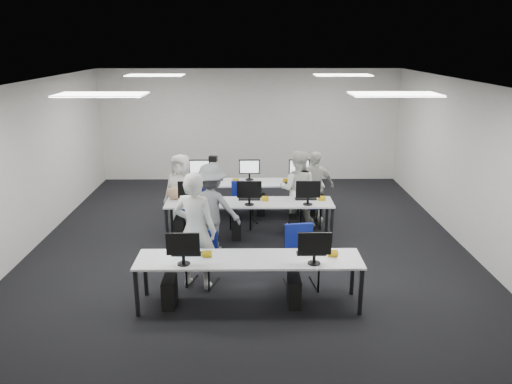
{
  "coord_description": "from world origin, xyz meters",
  "views": [
    {
      "loc": [
        0.03,
        -8.88,
        3.68
      ],
      "look_at": [
        0.13,
        -0.05,
        1.0
      ],
      "focal_mm": 35.0,
      "sensor_mm": 36.0,
      "label": 1
    }
  ],
  "objects_px": {
    "student_3": "(314,187)",
    "photographer": "(212,208)",
    "chair_1": "(301,268)",
    "chair_6": "(246,209)",
    "chair_2": "(187,217)",
    "chair_7": "(305,210)",
    "student_1": "(298,189)",
    "chair_3": "(241,213)",
    "student_2": "(182,191)",
    "chair_5": "(195,209)",
    "chair_4": "(308,213)",
    "desk_mid": "(249,204)",
    "student_0": "(195,230)",
    "chair_0": "(203,268)",
    "desk_front": "(249,262)"
  },
  "relations": [
    {
      "from": "student_3",
      "to": "photographer",
      "type": "bearing_deg",
      "value": -158.25
    },
    {
      "from": "chair_1",
      "to": "chair_6",
      "type": "relative_size",
      "value": 1.08
    },
    {
      "from": "chair_1",
      "to": "chair_2",
      "type": "bearing_deg",
      "value": 121.34
    },
    {
      "from": "chair_7",
      "to": "student_1",
      "type": "height_order",
      "value": "student_1"
    },
    {
      "from": "chair_3",
      "to": "student_2",
      "type": "distance_m",
      "value": 1.3
    },
    {
      "from": "chair_5",
      "to": "student_2",
      "type": "height_order",
      "value": "student_2"
    },
    {
      "from": "chair_6",
      "to": "photographer",
      "type": "bearing_deg",
      "value": -123.62
    },
    {
      "from": "chair_1",
      "to": "chair_4",
      "type": "height_order",
      "value": "chair_1"
    },
    {
      "from": "chair_2",
      "to": "chair_7",
      "type": "xyz_separation_m",
      "value": [
        2.42,
        0.35,
        0.04
      ]
    },
    {
      "from": "photographer",
      "to": "chair_7",
      "type": "bearing_deg",
      "value": -131.14
    },
    {
      "from": "chair_2",
      "to": "student_3",
      "type": "xyz_separation_m",
      "value": [
        2.61,
        0.48,
        0.5
      ]
    },
    {
      "from": "chair_7",
      "to": "chair_3",
      "type": "bearing_deg",
      "value": -152.93
    },
    {
      "from": "desk_mid",
      "to": "student_0",
      "type": "bearing_deg",
      "value": -112.25
    },
    {
      "from": "chair_7",
      "to": "chair_0",
      "type": "bearing_deg",
      "value": -105.12
    },
    {
      "from": "student_2",
      "to": "photographer",
      "type": "relative_size",
      "value": 0.93
    },
    {
      "from": "desk_mid",
      "to": "chair_5",
      "type": "height_order",
      "value": "chair_5"
    },
    {
      "from": "chair_7",
      "to": "student_2",
      "type": "height_order",
      "value": "student_2"
    },
    {
      "from": "photographer",
      "to": "chair_3",
      "type": "bearing_deg",
      "value": -100.81
    },
    {
      "from": "chair_6",
      "to": "photographer",
      "type": "height_order",
      "value": "photographer"
    },
    {
      "from": "chair_2",
      "to": "chair_3",
      "type": "height_order",
      "value": "chair_3"
    },
    {
      "from": "chair_5",
      "to": "student_0",
      "type": "bearing_deg",
      "value": -81.48
    },
    {
      "from": "chair_2",
      "to": "student_0",
      "type": "xyz_separation_m",
      "value": [
        0.44,
        -2.45,
        0.67
      ]
    },
    {
      "from": "chair_6",
      "to": "student_3",
      "type": "height_order",
      "value": "student_3"
    },
    {
      "from": "chair_3",
      "to": "student_3",
      "type": "height_order",
      "value": "student_3"
    },
    {
      "from": "desk_front",
      "to": "student_1",
      "type": "distance_m",
      "value": 3.33
    },
    {
      "from": "chair_0",
      "to": "chair_6",
      "type": "bearing_deg",
      "value": 94.14
    },
    {
      "from": "chair_0",
      "to": "student_0",
      "type": "height_order",
      "value": "student_0"
    },
    {
      "from": "chair_1",
      "to": "chair_5",
      "type": "bearing_deg",
      "value": 116.04
    },
    {
      "from": "chair_2",
      "to": "student_1",
      "type": "bearing_deg",
      "value": 0.15
    },
    {
      "from": "photographer",
      "to": "student_3",
      "type": "bearing_deg",
      "value": -131.36
    },
    {
      "from": "student_1",
      "to": "photographer",
      "type": "relative_size",
      "value": 0.99
    },
    {
      "from": "desk_front",
      "to": "desk_mid",
      "type": "xyz_separation_m",
      "value": [
        0.0,
        2.6,
        0.0
      ]
    },
    {
      "from": "desk_mid",
      "to": "chair_3",
      "type": "xyz_separation_m",
      "value": [
        -0.17,
        0.62,
        -0.39
      ]
    },
    {
      "from": "chair_3",
      "to": "student_3",
      "type": "distance_m",
      "value": 1.62
    },
    {
      "from": "desk_mid",
      "to": "chair_2",
      "type": "bearing_deg",
      "value": 160.39
    },
    {
      "from": "student_2",
      "to": "student_3",
      "type": "height_order",
      "value": "student_2"
    },
    {
      "from": "chair_1",
      "to": "chair_7",
      "type": "relative_size",
      "value": 1.03
    },
    {
      "from": "desk_mid",
      "to": "chair_3",
      "type": "bearing_deg",
      "value": 105.1
    },
    {
      "from": "chair_2",
      "to": "student_0",
      "type": "relative_size",
      "value": 0.44
    },
    {
      "from": "desk_front",
      "to": "student_0",
      "type": "xyz_separation_m",
      "value": [
        -0.82,
        0.6,
        0.24
      ]
    },
    {
      "from": "chair_1",
      "to": "chair_6",
      "type": "height_order",
      "value": "chair_1"
    },
    {
      "from": "student_0",
      "to": "student_3",
      "type": "xyz_separation_m",
      "value": [
        2.17,
        2.92,
        -0.17
      ]
    },
    {
      "from": "desk_front",
      "to": "student_3",
      "type": "distance_m",
      "value": 3.78
    },
    {
      "from": "desk_mid",
      "to": "photographer",
      "type": "xyz_separation_m",
      "value": [
        -0.68,
        -0.6,
        0.13
      ]
    },
    {
      "from": "chair_0",
      "to": "student_3",
      "type": "bearing_deg",
      "value": 70.87
    },
    {
      "from": "student_1",
      "to": "student_0",
      "type": "bearing_deg",
      "value": 68.5
    },
    {
      "from": "chair_3",
      "to": "chair_4",
      "type": "height_order",
      "value": "chair_3"
    },
    {
      "from": "chair_5",
      "to": "chair_7",
      "type": "height_order",
      "value": "chair_5"
    },
    {
      "from": "chair_2",
      "to": "chair_6",
      "type": "distance_m",
      "value": 1.27
    },
    {
      "from": "chair_4",
      "to": "student_1",
      "type": "relative_size",
      "value": 0.56
    }
  ]
}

